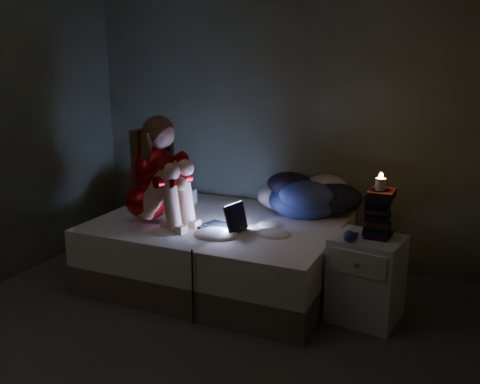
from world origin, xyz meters
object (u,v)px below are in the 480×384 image
Objects in this scene: laptop at (221,214)px; phone at (353,237)px; bed at (219,251)px; nightstand at (366,279)px; candle at (380,185)px; woman at (147,169)px.

laptop is 2.33× the size of phone.
nightstand reaches higher than bed.
laptop is 1.00m from phone.
candle is (0.05, 0.05, 0.65)m from nightstand.
candle is at bearing 14.17° from woman.
laptop is at bearing -176.26° from candle.
bed is 5.77× the size of laptop.
woman reaches higher than candle.
bed is 3.14× the size of nightstand.
nightstand is 4.28× the size of phone.
woman is 10.65× the size of candle.
woman is 1.75m from candle.
bed is 1.44m from candle.
nightstand is (1.21, -0.16, 0.04)m from bed.
bed is 1.19m from phone.
bed is 13.47× the size of phone.
candle reaches higher than nightstand.
bed is 0.43m from laptop.
phone is (1.00, -0.03, -0.03)m from laptop.
laptop is 1.19m from candle.
bed is 1.22m from nightstand.
nightstand is (1.10, 0.02, -0.33)m from laptop.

